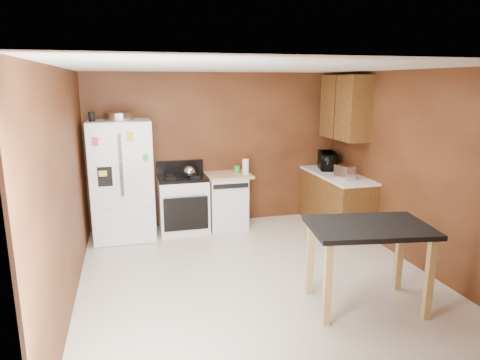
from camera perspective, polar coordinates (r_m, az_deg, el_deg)
name	(u,v)px	position (r m, az deg, el deg)	size (l,w,h in m)	color
floor	(256,277)	(5.41, 2.21, -12.77)	(4.50, 4.50, 0.00)	beige
ceiling	(258,67)	(4.87, 2.47, 14.76)	(4.50, 4.50, 0.00)	white
wall_back	(217,149)	(7.14, -3.02, 4.10)	(4.20, 4.20, 0.00)	brown
wall_front	(356,249)	(3.01, 15.24, -8.86)	(4.20, 4.20, 0.00)	brown
wall_left	(65,189)	(4.82, -22.26, -1.16)	(4.50, 4.50, 0.00)	brown
wall_right	(413,169)	(5.95, 22.04, 1.39)	(4.50, 4.50, 0.00)	brown
roasting_pan	(119,116)	(6.56, -15.81, 8.18)	(0.44, 0.44, 0.11)	silver
pen_cup	(92,117)	(6.45, -19.16, 7.98)	(0.09, 0.09, 0.13)	black
kettle	(189,172)	(6.68, -6.78, 1.13)	(0.17, 0.17, 0.17)	silver
paper_towel	(245,167)	(6.90, 0.74, 1.80)	(0.10, 0.10, 0.24)	white
green_canister	(237,169)	(7.03, -0.40, 1.47)	(0.10, 0.10, 0.11)	green
toaster	(345,172)	(6.69, 13.78, 1.02)	(0.18, 0.29, 0.21)	silver
microwave	(327,161)	(7.39, 11.57, 2.46)	(0.49, 0.33, 0.27)	black
refrigerator	(122,180)	(6.67, -15.42, -0.03)	(0.90, 0.80, 1.80)	white
gas_range	(183,203)	(6.89, -7.61, -3.04)	(0.76, 0.68, 1.10)	white
dishwasher	(227,200)	(7.03, -1.80, -2.67)	(0.78, 0.63, 0.89)	white
right_cabinets	(339,173)	(7.10, 13.01, 0.93)	(0.63, 1.58, 2.45)	brown
island	(369,238)	(4.66, 16.76, -7.38)	(1.33, 0.99, 0.91)	black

